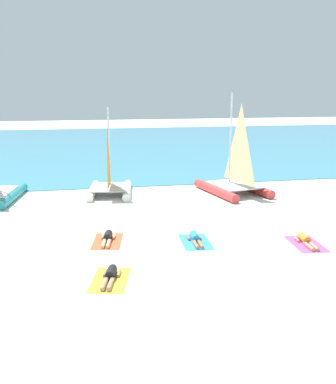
{
  "coord_description": "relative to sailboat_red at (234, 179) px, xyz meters",
  "views": [
    {
      "loc": [
        -3.66,
        -13.52,
        5.81
      ],
      "look_at": [
        0.0,
        5.29,
        1.2
      ],
      "focal_mm": 40.22,
      "sensor_mm": 36.0,
      "label": 1
    }
  ],
  "objects": [
    {
      "name": "sunbather_center_left",
      "position": [
        -7.52,
        -6.54,
        -0.71
      ],
      "size": [
        0.66,
        1.57,
        0.3
      ],
      "rotation": [
        0.0,
        0.0,
        -0.17
      ],
      "color": "black",
      "rests_on": "towel_center_left"
    },
    {
      "name": "sailboat_white",
      "position": [
        -6.96,
        1.04,
        -0.12
      ],
      "size": [
        2.82,
        3.98,
        4.84
      ],
      "rotation": [
        0.0,
        0.0,
        -0.13
      ],
      "color": "white",
      "rests_on": "ground"
    },
    {
      "name": "sunbather_leftmost",
      "position": [
        -7.63,
        -10.08,
        -0.71
      ],
      "size": [
        0.75,
        1.56,
        0.3
      ],
      "rotation": [
        0.0,
        0.0,
        -0.23
      ],
      "color": "black",
      "rests_on": "towel_leftmost"
    },
    {
      "name": "towel_leftmost",
      "position": [
        -7.64,
        -10.14,
        -0.83
      ],
      "size": [
        1.51,
        2.1,
        0.01
      ],
      "primitive_type": "cube",
      "rotation": [
        0.0,
        0.0,
        -0.23
      ],
      "color": "yellow",
      "rests_on": "ground"
    },
    {
      "name": "towel_center_left",
      "position": [
        -7.53,
        -6.61,
        -0.83
      ],
      "size": [
        1.4,
        2.06,
        0.01
      ],
      "primitive_type": "cube",
      "rotation": [
        0.0,
        0.0,
        -0.17
      ],
      "color": "#EA5933",
      "rests_on": "ground"
    },
    {
      "name": "sailboat_red",
      "position": [
        0.0,
        0.0,
        0.0
      ],
      "size": [
        3.62,
        4.81,
        5.63
      ],
      "rotation": [
        0.0,
        0.0,
        0.22
      ],
      "color": "#CC3838",
      "rests_on": "ground"
    },
    {
      "name": "sunbather_center_right",
      "position": [
        -4.15,
        -7.28,
        -0.71
      ],
      "size": [
        0.56,
        1.57,
        0.3
      ],
      "rotation": [
        0.0,
        0.0,
        -0.06
      ],
      "color": "#268CCC",
      "rests_on": "towel_center_right"
    },
    {
      "name": "towel_center_right",
      "position": [
        -4.16,
        -7.35,
        -0.83
      ],
      "size": [
        1.2,
        1.96,
        0.01
      ],
      "primitive_type": "cube",
      "rotation": [
        0.0,
        0.0,
        -0.06
      ],
      "color": "#338CD8",
      "rests_on": "ground"
    },
    {
      "name": "sunbather_rightmost",
      "position": [
        -0.03,
        -8.31,
        -0.71
      ],
      "size": [
        0.58,
        1.57,
        0.3
      ],
      "rotation": [
        0.0,
        0.0,
        -0.08
      ],
      "color": "orange",
      "rests_on": "towel_rightmost"
    },
    {
      "name": "ground_plane",
      "position": [
        -4.58,
        0.85,
        -0.84
      ],
      "size": [
        120.0,
        120.0,
        0.0
      ],
      "primitive_type": "plane",
      "color": "white"
    },
    {
      "name": "ocean_water",
      "position": [
        -4.58,
        22.61,
        -0.81
      ],
      "size": [
        120.0,
        40.0,
        0.05
      ],
      "primitive_type": "cube",
      "color": "teal",
      "rests_on": "ground"
    },
    {
      "name": "towel_rightmost",
      "position": [
        -0.04,
        -8.37,
        -0.83
      ],
      "size": [
        1.25,
        1.98,
        0.01
      ],
      "primitive_type": "cube",
      "rotation": [
        0.0,
        0.0,
        -0.08
      ],
      "color": "#D84C99",
      "rests_on": "ground"
    }
  ]
}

